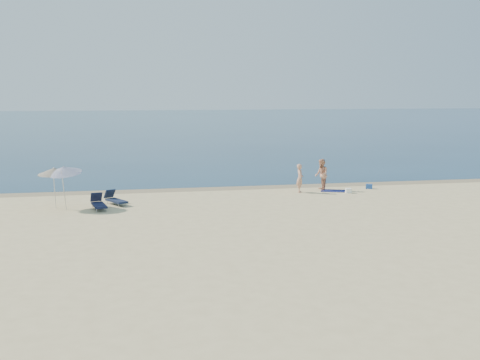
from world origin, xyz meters
name	(u,v)px	position (x,y,z in m)	size (l,w,h in m)	color
ground	(379,285)	(0.00, 0.00, 0.00)	(160.00, 160.00, 0.00)	#D0BE8B
sea	(161,123)	(0.00, 100.00, 0.00)	(240.00, 160.00, 0.01)	#0B2645
wet_sand_strip	(248,188)	(0.00, 19.40, 0.00)	(240.00, 1.60, 0.00)	#847254
person_left	(300,178)	(2.64, 17.06, 0.84)	(0.62, 0.40, 1.69)	tan
person_right	(321,175)	(4.15, 17.56, 0.95)	(0.92, 0.72, 1.90)	tan
beach_towel	(335,191)	(4.85, 17.07, 0.01)	(1.68, 0.94, 0.03)	#0E1346
white_bag	(348,191)	(5.39, 16.28, 0.14)	(0.32, 0.27, 0.27)	white
blue_cooler	(369,186)	(7.23, 17.53, 0.14)	(0.40, 0.28, 0.28)	#1E4CA6
umbrella_near	(64,170)	(-10.56, 14.54, 1.99)	(2.35, 2.36, 2.35)	silver
umbrella_far	(54,171)	(-11.06, 14.76, 1.92)	(2.10, 2.11, 2.20)	silver
lounger_left	(115,199)	(-8.06, 15.20, 0.27)	(1.30, 1.75, 0.75)	#131C36
lounger_right	(99,204)	(-8.89, 14.08, 0.28)	(0.92, 1.84, 0.78)	#121734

